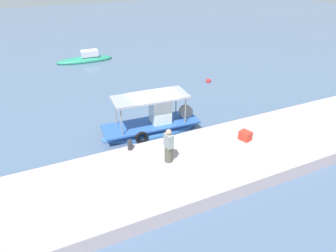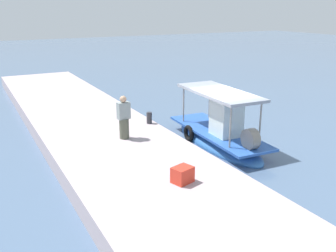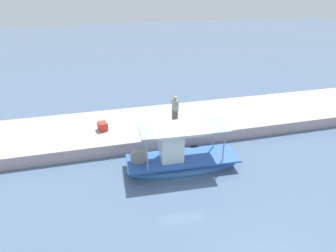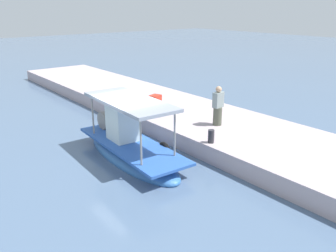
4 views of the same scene
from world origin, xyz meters
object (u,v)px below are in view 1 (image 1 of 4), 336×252
fisherman_near_bollard (169,147)px  moored_boat_near (85,59)px  main_fishing_boat (153,125)px  mooring_bollard (130,145)px  cargo_crate (245,136)px  marker_buoy (208,81)px

fisherman_near_bollard → moored_boat_near: (0.06, 19.85, -1.28)m
main_fishing_boat → mooring_bollard: size_ratio=11.77×
cargo_crate → marker_buoy: 10.33m
mooring_bollard → cargo_crate: (5.78, -1.68, -0.01)m
main_fishing_boat → marker_buoy: bearing=37.5°
fisherman_near_bollard → mooring_bollard: 2.23m
main_fishing_boat → fisherman_near_bollard: (-0.83, -3.97, 1.04)m
marker_buoy → cargo_crate: bearing=-111.3°
fisherman_near_bollard → marker_buoy: (8.19, 9.63, -1.39)m
fisherman_near_bollard → cargo_crate: (4.46, 0.04, -0.54)m
main_fishing_boat → cargo_crate: (3.63, -3.93, 0.50)m
main_fishing_boat → marker_buoy: 9.30m
main_fishing_boat → fisherman_near_bollard: size_ratio=3.49×
main_fishing_boat → fisherman_near_bollard: fisherman_near_bollard is taller
main_fishing_boat → moored_boat_near: 15.90m
cargo_crate → moored_boat_near: size_ratio=0.10×
marker_buoy → fisherman_near_bollard: bearing=-130.4°
mooring_bollard → moored_boat_near: mooring_bollard is taller
moored_boat_near → marker_buoy: bearing=-51.5°
moored_boat_near → mooring_bollard: bearing=-94.4°
main_fishing_boat → marker_buoy: main_fishing_boat is taller
moored_boat_near → cargo_crate: bearing=-77.5°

